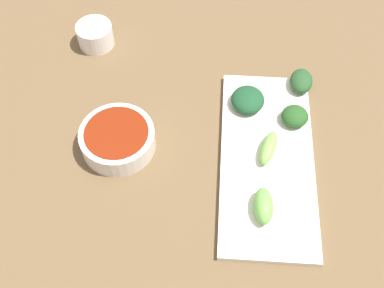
{
  "coord_description": "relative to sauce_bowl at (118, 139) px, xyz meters",
  "views": [
    {
      "loc": [
        0.02,
        -0.43,
        0.74
      ],
      "look_at": [
        -0.01,
        0.03,
        0.05
      ],
      "focal_mm": 45.19,
      "sensor_mm": 36.0,
      "label": 1
    }
  ],
  "objects": [
    {
      "name": "broccoli_stalk_2",
      "position": [
        0.26,
        -0.0,
        0.0
      ],
      "size": [
        0.04,
        0.07,
        0.03
      ],
      "primitive_type": "ellipsoid",
      "rotation": [
        0.0,
        0.0,
        -0.28
      ],
      "color": "#77B64E",
      "rests_on": "serving_plate"
    },
    {
      "name": "tea_cup",
      "position": [
        -0.08,
        0.25,
        0.0
      ],
      "size": [
        0.07,
        0.07,
        0.05
      ],
      "primitive_type": "cylinder",
      "color": "white",
      "rests_on": "tabletop"
    },
    {
      "name": "sauce_bowl",
      "position": [
        0.0,
        0.0,
        0.0
      ],
      "size": [
        0.13,
        0.13,
        0.04
      ],
      "color": "silver",
      "rests_on": "tabletop"
    },
    {
      "name": "broccoli_leafy_0",
      "position": [
        0.23,
        0.1,
        0.0
      ],
      "size": [
        0.06,
        0.07,
        0.03
      ],
      "primitive_type": "ellipsoid",
      "rotation": [
        0.0,
        0.0,
        -0.04
      ],
      "color": "#194626",
      "rests_on": "serving_plate"
    },
    {
      "name": "broccoli_stalk_1",
      "position": [
        0.25,
        -0.12,
        0.01
      ],
      "size": [
        0.03,
        0.06,
        0.03
      ],
      "primitive_type": "ellipsoid",
      "rotation": [
        0.0,
        0.0,
        0.04
      ],
      "color": "#69B149",
      "rests_on": "serving_plate"
    },
    {
      "name": "broccoli_leafy_3",
      "position": [
        0.31,
        0.07,
        0.0
      ],
      "size": [
        0.06,
        0.06,
        0.03
      ],
      "primitive_type": "ellipsoid",
      "rotation": [
        0.0,
        0.0,
        0.25
      ],
      "color": "#234E1E",
      "rests_on": "serving_plate"
    },
    {
      "name": "broccoli_leafy_4",
      "position": [
        0.33,
        0.15,
        0.0
      ],
      "size": [
        0.05,
        0.06,
        0.03
      ],
      "primitive_type": "ellipsoid",
      "rotation": [
        0.0,
        0.0,
        -0.12
      ],
      "color": "#224A23",
      "rests_on": "serving_plate"
    },
    {
      "name": "tabletop",
      "position": [
        0.14,
        -0.03,
        -0.03
      ],
      "size": [
        2.1,
        2.1,
        0.02
      ],
      "primitive_type": "cube",
      "color": "brown",
      "rests_on": "ground"
    },
    {
      "name": "serving_plate",
      "position": [
        0.26,
        -0.02,
        -0.02
      ],
      "size": [
        0.16,
        0.37,
        0.01
      ],
      "primitive_type": "cube",
      "color": "silver",
      "rests_on": "tabletop"
    }
  ]
}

